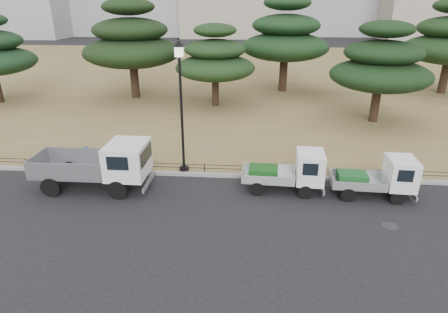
# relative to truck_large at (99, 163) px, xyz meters

# --- Properties ---
(ground) EXTENTS (220.00, 220.00, 0.00)m
(ground) POSITION_rel_truck_large_xyz_m (5.46, -1.00, -1.21)
(ground) COLOR black
(lawn) EXTENTS (120.00, 56.00, 0.15)m
(lawn) POSITION_rel_truck_large_xyz_m (5.46, 29.60, -1.13)
(lawn) COLOR olive
(lawn) RESTS_ON ground
(curb) EXTENTS (120.00, 0.25, 0.16)m
(curb) POSITION_rel_truck_large_xyz_m (5.46, 1.60, -1.13)
(curb) COLOR gray
(curb) RESTS_ON ground
(truck_large) EXTENTS (4.99, 2.03, 2.18)m
(truck_large) POSITION_rel_truck_large_xyz_m (0.00, 0.00, 0.00)
(truck_large) COLOR black
(truck_large) RESTS_ON ground
(truck_kei_front) EXTENTS (3.55, 1.67, 1.84)m
(truck_kei_front) POSITION_rel_truck_large_xyz_m (8.37, 0.45, -0.29)
(truck_kei_front) COLOR black
(truck_kei_front) RESTS_ON ground
(truck_kei_rear) EXTENTS (3.44, 1.60, 1.77)m
(truck_kei_rear) POSITION_rel_truck_large_xyz_m (12.12, 0.21, -0.33)
(truck_kei_rear) COLOR black
(truck_kei_rear) RESTS_ON ground
(street_lamp) EXTENTS (0.55, 0.55, 6.10)m
(street_lamp) POSITION_rel_truck_large_xyz_m (3.42, 1.90, 3.07)
(street_lamp) COLOR black
(street_lamp) RESTS_ON lawn
(pipe_fence) EXTENTS (38.00, 0.04, 0.40)m
(pipe_fence) POSITION_rel_truck_large_xyz_m (5.46, 1.75, -0.77)
(pipe_fence) COLOR black
(pipe_fence) RESTS_ON lawn
(tarp_pile) EXTENTS (1.77, 1.58, 0.97)m
(tarp_pile) POSITION_rel_truck_large_xyz_m (-1.66, 1.94, -0.67)
(tarp_pile) COLOR #1537A9
(tarp_pile) RESTS_ON lawn
(manhole) EXTENTS (0.60, 0.60, 0.01)m
(manhole) POSITION_rel_truck_large_xyz_m (11.96, -2.20, -1.20)
(manhole) COLOR #2D2D30
(manhole) RESTS_ON ground
(pine_west_near) EXTENTS (7.99, 7.99, 7.99)m
(pine_west_near) POSITION_rel_truck_large_xyz_m (-3.42, 16.62, 3.55)
(pine_west_near) COLOR black
(pine_west_near) RESTS_ON lawn
(pine_center_left) EXTENTS (6.13, 6.13, 6.23)m
(pine_center_left) POSITION_rel_truck_large_xyz_m (3.72, 14.40, 2.54)
(pine_center_left) COLOR black
(pine_center_left) RESTS_ON lawn
(pine_center_right) EXTENTS (7.79, 7.79, 8.26)m
(pine_center_right) POSITION_rel_truck_large_xyz_m (9.37, 20.22, 3.73)
(pine_center_right) COLOR black
(pine_center_right) RESTS_ON lawn
(pine_east_near) EXTENTS (6.55, 6.55, 6.61)m
(pine_east_near) POSITION_rel_truck_large_xyz_m (15.00, 11.02, 2.76)
(pine_east_near) COLOR black
(pine_east_near) RESTS_ON lawn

